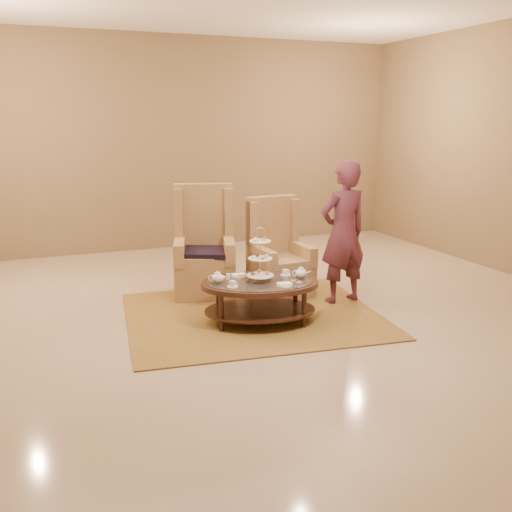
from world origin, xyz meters
name	(u,v)px	position (x,y,z in m)	size (l,w,h in m)	color
ground	(264,320)	(0.00, 0.00, 0.00)	(8.00, 8.00, 0.00)	tan
ceiling	(264,320)	(0.00, 0.00, 0.00)	(8.00, 8.00, 0.02)	white
wall_back	(173,144)	(0.00, 4.00, 1.75)	(8.00, 0.04, 3.50)	olive
rug	(253,315)	(-0.06, 0.19, 0.01)	(3.02, 2.61, 0.01)	olive
tea_table	(260,289)	(-0.07, -0.05, 0.39)	(1.44, 1.16, 1.06)	black
armchair_left	(205,257)	(-0.30, 1.25, 0.46)	(0.92, 0.94, 1.37)	#A87F4F
armchair_right	(278,262)	(0.55, 0.88, 0.41)	(0.70, 0.73, 1.22)	#A87F4F
person	(343,233)	(1.12, 0.27, 0.85)	(0.66, 0.47, 1.71)	#522330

